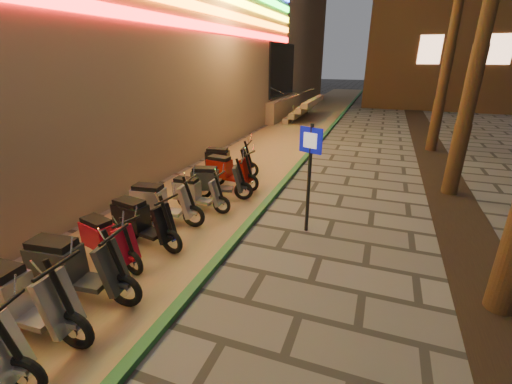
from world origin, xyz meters
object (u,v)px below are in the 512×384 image
at_px(scooter_11, 226,161).
at_px(scooter_10, 227,170).
at_px(scooter_5, 106,240).
at_px(scooter_7, 160,202).
at_px(scooter_3, 17,298).
at_px(pedestrian_sign, 310,164).
at_px(scooter_9, 214,181).
at_px(scooter_6, 140,221).
at_px(scooter_4, 72,267).
at_px(scooter_8, 195,193).

bearing_deg(scooter_11, scooter_10, -72.75).
height_order(scooter_5, scooter_7, scooter_7).
bearing_deg(scooter_3, pedestrian_sign, 52.99).
bearing_deg(scooter_9, scooter_6, -112.27).
xyz_separation_m(pedestrian_sign, scooter_4, (-2.86, -3.44, -0.95)).
xyz_separation_m(scooter_5, scooter_10, (0.39, 4.33, 0.04)).
xyz_separation_m(scooter_10, scooter_11, (-0.43, 0.84, 0.01)).
height_order(pedestrian_sign, scooter_5, pedestrian_sign).
bearing_deg(scooter_4, scooter_11, 86.34).
bearing_deg(scooter_9, pedestrian_sign, -34.55).
height_order(scooter_7, scooter_9, scooter_7).
bearing_deg(scooter_9, scooter_8, -114.37).
height_order(pedestrian_sign, scooter_9, pedestrian_sign).
xyz_separation_m(scooter_3, scooter_4, (0.08, 0.81, -0.01)).
distance_m(scooter_5, scooter_9, 3.42).
distance_m(pedestrian_sign, scooter_5, 4.11).
xyz_separation_m(scooter_6, scooter_7, (-0.17, 0.90, 0.00)).
height_order(pedestrian_sign, scooter_10, pedestrian_sign).
distance_m(scooter_7, scooter_11, 3.50).
relative_size(scooter_3, scooter_9, 1.16).
height_order(scooter_4, scooter_11, scooter_4).
xyz_separation_m(scooter_7, scooter_8, (0.36, 0.92, -0.06)).
distance_m(scooter_3, scooter_5, 1.80).
height_order(scooter_7, scooter_10, scooter_7).
bearing_deg(scooter_10, scooter_8, -84.06).
xyz_separation_m(scooter_6, scooter_8, (0.19, 1.82, -0.06)).
bearing_deg(scooter_11, scooter_5, -99.47).
bearing_deg(scooter_6, pedestrian_sign, 38.86).
bearing_deg(scooter_8, scooter_6, -96.58).
xyz_separation_m(scooter_5, scooter_8, (0.34, 2.60, -0.01)).
bearing_deg(scooter_7, scooter_9, 67.30).
distance_m(scooter_7, scooter_10, 2.69).
distance_m(pedestrian_sign, scooter_4, 4.57).
distance_m(scooter_6, scooter_8, 1.83).
height_order(scooter_3, scooter_9, scooter_3).
bearing_deg(scooter_3, scooter_10, 85.74).
height_order(scooter_4, scooter_8, scooter_4).
xyz_separation_m(scooter_6, scooter_10, (0.24, 3.56, -0.01)).
relative_size(scooter_9, scooter_11, 0.96).
bearing_deg(scooter_7, scooter_8, 61.68).
relative_size(pedestrian_sign, scooter_6, 1.39).
height_order(scooter_5, scooter_9, scooter_9).
xyz_separation_m(scooter_6, scooter_11, (-0.19, 4.39, 0.00)).
bearing_deg(scooter_7, scooter_3, -93.26).
xyz_separation_m(scooter_7, scooter_9, (0.49, 1.72, -0.02)).
height_order(scooter_5, scooter_6, scooter_6).
height_order(scooter_9, scooter_10, scooter_10).
relative_size(scooter_10, scooter_11, 0.97).
bearing_deg(scooter_6, scooter_4, -76.99).
bearing_deg(pedestrian_sign, scooter_6, -129.38).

